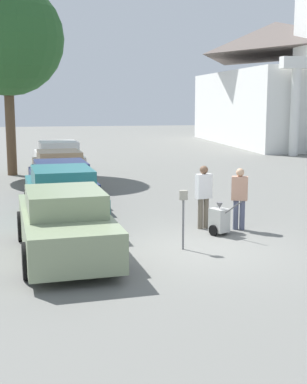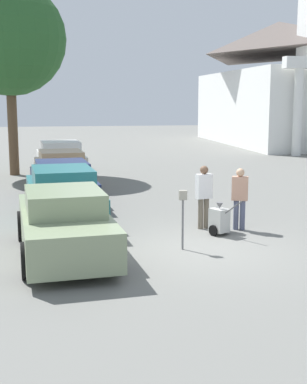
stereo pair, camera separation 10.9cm
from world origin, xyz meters
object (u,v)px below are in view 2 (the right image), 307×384
Objects in this scene: parked_car_navy at (62,182)px; parked_car_white at (60,159)px; parked_car_sage at (64,224)px; equipment_cart at (219,220)px; parking_meter at (183,209)px; church at (280,77)px; parked_car_tan at (61,169)px; person_worker at (204,193)px; person_supervisor at (240,195)px; parked_car_teal at (63,196)px.

parked_car_navy is 6.67m from parked_car_white.
equipment_cart is (3.92, 1.10, -0.32)m from parked_car_sage.
parked_car_navy is 3.79× the size of parking_meter.
church reaches higher than parking_meter.
equipment_cart is (3.92, -12.07, -0.33)m from parked_car_white.
parked_car_tan is 10.53m from parking_meter.
person_worker is 0.95m from person_supervisor.
parked_car_sage is 4.95× the size of equipment_cart.
parked_car_navy is 1.08× the size of parked_car_white.
parked_car_sage is 3.56× the size of parking_meter.
person_supervisor reaches higher than parked_car_navy.
church is at bearing -129.46° from person_worker.
church reaches higher than parked_car_sage.
parked_car_navy is at bearing 98.67° from equipment_cart.
parked_car_tan is 9.74m from person_supervisor.
person_supervisor reaches higher than parked_car_tan.
parking_meter is at bearing -72.87° from parked_car_navy.
parked_car_white is at bearing 84.83° from parked_car_navy.
person_worker is 29.55m from church.
parked_car_navy is at bearing -24.55° from person_supervisor.
person_worker is at bearing -71.04° from parked_car_tan.
church is at bearing 63.12° from parking_meter.
parking_meter reaches higher than equipment_cart.
parked_car_sage reaches higher than parking_meter.
equipment_cart is at bearing -59.16° from parked_car_navy.
person_supervisor is (4.61, -11.63, 0.22)m from parked_car_white.
parked_car_tan is at bearing 84.82° from parked_car_teal.
person_worker is at bearing -27.41° from parked_car_teal.
equipment_cart is (3.92, -2.26, -0.34)m from parked_car_teal.
parked_car_navy is at bearing -64.14° from person_worker.
parked_car_sage is at bearing 13.79° from person_worker.
parked_car_sage is 6.50m from parked_car_navy.
parked_car_teal is 3.14m from parked_car_navy.
parked_car_sage is at bearing -95.18° from parked_car_white.
parked_car_sage is 1.02× the size of parked_car_white.
parked_car_tan is 0.24× the size of church.
parked_car_white is at bearing 101.49° from parking_meter.
church is (14.20, 28.01, 4.16)m from parking_meter.
person_supervisor is (0.90, -0.30, -0.03)m from person_worker.
person_supervisor is at bearing 148.89° from person_worker.
person_supervisor is 1.65× the size of equipment_cart.
parking_meter is (2.69, -0.05, 0.26)m from parked_car_sage.
parked_car_sage is 10.12m from parked_car_tan.
parked_car_tan reaches higher than equipment_cart.
parked_car_teal is 4.96m from person_supervisor.
parked_car_tan is 24.97m from church.
parked_car_navy is 3.18× the size of person_supervisor.
parked_car_white reaches higher than parked_car_tan.
parked_car_navy is 3.08× the size of person_worker.
parked_car_white is (-0.00, 3.05, 0.05)m from parked_car_tan.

